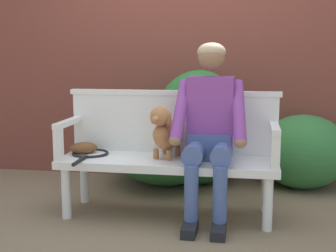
{
  "coord_description": "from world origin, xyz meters",
  "views": [
    {
      "loc": [
        0.6,
        -3.46,
        1.25
      ],
      "look_at": [
        0.0,
        0.0,
        0.7
      ],
      "focal_mm": 50.6,
      "sensor_mm": 36.0,
      "label": 1
    }
  ],
  "objects_px": {
    "garden_bench": "(168,166)",
    "dog_on_bench": "(165,132)",
    "tennis_racket": "(89,154)",
    "baseball_glove": "(84,148)",
    "person_seated": "(210,124)"
  },
  "relations": [
    {
      "from": "dog_on_bench",
      "to": "baseball_glove",
      "type": "relative_size",
      "value": 1.85
    },
    {
      "from": "person_seated",
      "to": "baseball_glove",
      "type": "distance_m",
      "value": 1.04
    },
    {
      "from": "baseball_glove",
      "to": "tennis_racket",
      "type": "bearing_deg",
      "value": -65.3
    },
    {
      "from": "tennis_racket",
      "to": "baseball_glove",
      "type": "bearing_deg",
      "value": 142.38
    },
    {
      "from": "tennis_racket",
      "to": "dog_on_bench",
      "type": "bearing_deg",
      "value": -0.27
    },
    {
      "from": "dog_on_bench",
      "to": "tennis_racket",
      "type": "bearing_deg",
      "value": 179.73
    },
    {
      "from": "garden_bench",
      "to": "person_seated",
      "type": "height_order",
      "value": "person_seated"
    },
    {
      "from": "person_seated",
      "to": "garden_bench",
      "type": "bearing_deg",
      "value": 177.25
    },
    {
      "from": "garden_bench",
      "to": "baseball_glove",
      "type": "relative_size",
      "value": 7.5
    },
    {
      "from": "tennis_racket",
      "to": "baseball_glove",
      "type": "distance_m",
      "value": 0.09
    },
    {
      "from": "dog_on_bench",
      "to": "tennis_racket",
      "type": "height_order",
      "value": "dog_on_bench"
    },
    {
      "from": "dog_on_bench",
      "to": "baseball_glove",
      "type": "height_order",
      "value": "dog_on_bench"
    },
    {
      "from": "garden_bench",
      "to": "baseball_glove",
      "type": "height_order",
      "value": "baseball_glove"
    },
    {
      "from": "garden_bench",
      "to": "dog_on_bench",
      "type": "height_order",
      "value": "dog_on_bench"
    },
    {
      "from": "person_seated",
      "to": "tennis_racket",
      "type": "distance_m",
      "value": 0.98
    }
  ]
}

